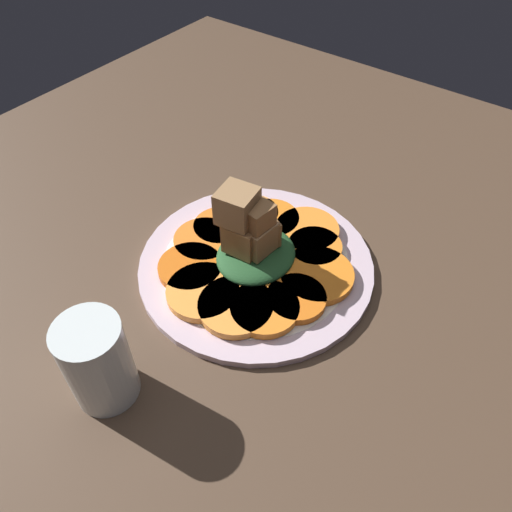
# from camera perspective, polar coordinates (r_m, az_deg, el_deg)

# --- Properties ---
(table_slab) EXTENTS (1.20, 1.20, 0.02)m
(table_slab) POSITION_cam_1_polar(r_m,az_deg,el_deg) (0.66, 0.00, -1.86)
(table_slab) COLOR #4C3828
(table_slab) RESTS_ON ground
(plate) EXTENTS (0.30, 0.30, 0.01)m
(plate) POSITION_cam_1_polar(r_m,az_deg,el_deg) (0.65, 0.00, -0.96)
(plate) COLOR silver
(plate) RESTS_ON table_slab
(carrot_slice_0) EXTENTS (0.08, 0.08, 0.01)m
(carrot_slice_0) POSITION_cam_1_polar(r_m,az_deg,el_deg) (0.69, 1.70, 4.18)
(carrot_slice_0) COLOR orange
(carrot_slice_0) RESTS_ON plate
(carrot_slice_1) EXTENTS (0.08, 0.08, 0.01)m
(carrot_slice_1) POSITION_cam_1_polar(r_m,az_deg,el_deg) (0.70, -0.51, 4.81)
(carrot_slice_1) COLOR orange
(carrot_slice_1) RESTS_ON plate
(carrot_slice_2) EXTENTS (0.07, 0.07, 0.01)m
(carrot_slice_2) POSITION_cam_1_polar(r_m,az_deg,el_deg) (0.68, -4.10, 3.31)
(carrot_slice_2) COLOR orange
(carrot_slice_2) RESTS_ON plate
(carrot_slice_3) EXTENTS (0.08, 0.08, 0.01)m
(carrot_slice_3) POSITION_cam_1_polar(r_m,az_deg,el_deg) (0.67, -5.94, 1.77)
(carrot_slice_3) COLOR orange
(carrot_slice_3) RESTS_ON plate
(carrot_slice_4) EXTENTS (0.08, 0.08, 0.01)m
(carrot_slice_4) POSITION_cam_1_polar(r_m,az_deg,el_deg) (0.63, -7.51, -1.31)
(carrot_slice_4) COLOR #D76115
(carrot_slice_4) RESTS_ON plate
(carrot_slice_5) EXTENTS (0.09, 0.09, 0.01)m
(carrot_slice_5) POSITION_cam_1_polar(r_m,az_deg,el_deg) (0.61, -6.09, -4.07)
(carrot_slice_5) COLOR #F99438
(carrot_slice_5) RESTS_ON plate
(carrot_slice_6) EXTENTS (0.09, 0.09, 0.01)m
(carrot_slice_6) POSITION_cam_1_polar(r_m,az_deg,el_deg) (0.59, -2.33, -5.74)
(carrot_slice_6) COLOR orange
(carrot_slice_6) RESTS_ON plate
(carrot_slice_7) EXTENTS (0.08, 0.08, 0.01)m
(carrot_slice_7) POSITION_cam_1_polar(r_m,az_deg,el_deg) (0.59, 1.01, -5.97)
(carrot_slice_7) COLOR orange
(carrot_slice_7) RESTS_ON plate
(carrot_slice_8) EXTENTS (0.07, 0.07, 0.01)m
(carrot_slice_8) POSITION_cam_1_polar(r_m,az_deg,el_deg) (0.60, 4.62, -4.86)
(carrot_slice_8) COLOR orange
(carrot_slice_8) RESTS_ON plate
(carrot_slice_9) EXTENTS (0.09, 0.09, 0.01)m
(carrot_slice_9) POSITION_cam_1_polar(r_m,az_deg,el_deg) (0.63, 6.94, -2.17)
(carrot_slice_9) COLOR orange
(carrot_slice_9) RESTS_ON plate
(carrot_slice_10) EXTENTS (0.07, 0.07, 0.01)m
(carrot_slice_10) POSITION_cam_1_polar(r_m,az_deg,el_deg) (0.66, 6.74, 0.97)
(carrot_slice_10) COLOR orange
(carrot_slice_10) RESTS_ON plate
(carrot_slice_11) EXTENTS (0.09, 0.09, 0.01)m
(carrot_slice_11) POSITION_cam_1_polar(r_m,az_deg,el_deg) (0.68, 5.84, 2.93)
(carrot_slice_11) COLOR orange
(carrot_slice_11) RESTS_ON plate
(center_pile) EXTENTS (0.11, 0.10, 0.11)m
(center_pile) POSITION_cam_1_polar(r_m,az_deg,el_deg) (0.62, -0.37, 1.91)
(center_pile) COLOR #235128
(center_pile) RESTS_ON plate
(fork) EXTENTS (0.17, 0.04, 0.00)m
(fork) POSITION_cam_1_polar(r_m,az_deg,el_deg) (0.68, -3.41, 2.32)
(fork) COLOR silver
(fork) RESTS_ON plate
(water_glass) EXTENTS (0.07, 0.07, 0.11)m
(water_glass) POSITION_cam_1_polar(r_m,az_deg,el_deg) (0.53, -17.64, -11.48)
(water_glass) COLOR silver
(water_glass) RESTS_ON table_slab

